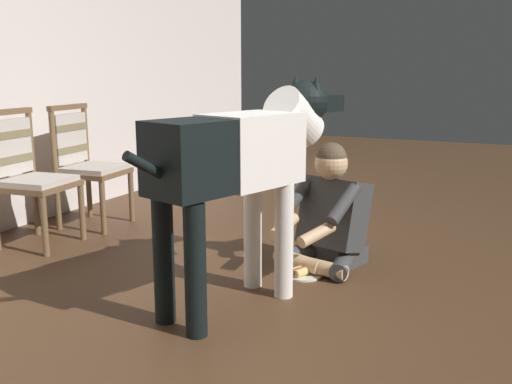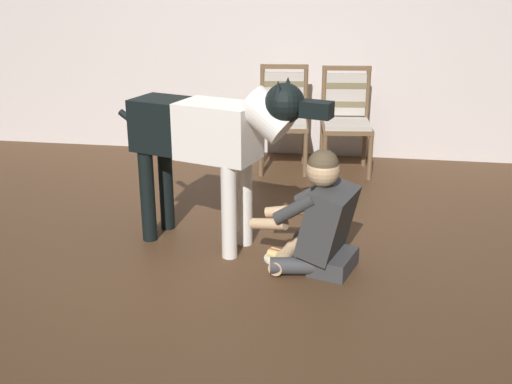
{
  "view_description": "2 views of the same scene",
  "coord_description": "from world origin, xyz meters",
  "px_view_note": "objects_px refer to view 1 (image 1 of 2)",
  "views": [
    {
      "loc": [
        -2.62,
        -1.18,
        1.24
      ],
      "look_at": [
        0.36,
        0.23,
        0.54
      ],
      "focal_mm": 39.74,
      "sensor_mm": 36.0,
      "label": 1
    },
    {
      "loc": [
        0.92,
        -3.77,
        1.87
      ],
      "look_at": [
        0.29,
        0.25,
        0.37
      ],
      "focal_mm": 43.39,
      "sensor_mm": 36.0,
      "label": 2
    }
  ],
  "objects_px": {
    "dining_chair_right_of_pair": "(84,159)",
    "hot_dog_on_plate": "(303,272)",
    "person_sitting_on_floor": "(329,216)",
    "large_dog": "(244,158)",
    "dining_chair_left_of_pair": "(27,171)"
  },
  "relations": [
    {
      "from": "dining_chair_right_of_pair",
      "to": "hot_dog_on_plate",
      "type": "bearing_deg",
      "value": -100.23
    },
    {
      "from": "person_sitting_on_floor",
      "to": "large_dog",
      "type": "bearing_deg",
      "value": 163.13
    },
    {
      "from": "dining_chair_right_of_pair",
      "to": "person_sitting_on_floor",
      "type": "bearing_deg",
      "value": -93.04
    },
    {
      "from": "dining_chair_left_of_pair",
      "to": "hot_dog_on_plate",
      "type": "height_order",
      "value": "dining_chair_left_of_pair"
    },
    {
      "from": "large_dog",
      "to": "dining_chair_left_of_pair",
      "type": "bearing_deg",
      "value": 81.52
    },
    {
      "from": "person_sitting_on_floor",
      "to": "hot_dog_on_plate",
      "type": "distance_m",
      "value": 0.4
    },
    {
      "from": "person_sitting_on_floor",
      "to": "large_dog",
      "type": "xyz_separation_m",
      "value": [
        -0.76,
        0.23,
        0.47
      ]
    },
    {
      "from": "dining_chair_left_of_pair",
      "to": "large_dog",
      "type": "height_order",
      "value": "large_dog"
    },
    {
      "from": "person_sitting_on_floor",
      "to": "hot_dog_on_plate",
      "type": "xyz_separation_m",
      "value": [
        -0.26,
        0.08,
        -0.3
      ]
    },
    {
      "from": "dining_chair_right_of_pair",
      "to": "hot_dog_on_plate",
      "type": "xyz_separation_m",
      "value": [
        -0.37,
        -2.04,
        -0.52
      ]
    },
    {
      "from": "large_dog",
      "to": "hot_dog_on_plate",
      "type": "xyz_separation_m",
      "value": [
        0.5,
        -0.15,
        -0.77
      ]
    },
    {
      "from": "dining_chair_right_of_pair",
      "to": "hot_dog_on_plate",
      "type": "relative_size",
      "value": 4.16
    },
    {
      "from": "person_sitting_on_floor",
      "to": "large_dog",
      "type": "relative_size",
      "value": 0.52
    },
    {
      "from": "dining_chair_left_of_pair",
      "to": "dining_chair_right_of_pair",
      "type": "bearing_deg",
      "value": -0.0
    },
    {
      "from": "dining_chair_right_of_pair",
      "to": "hot_dog_on_plate",
      "type": "distance_m",
      "value": 2.13
    }
  ]
}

